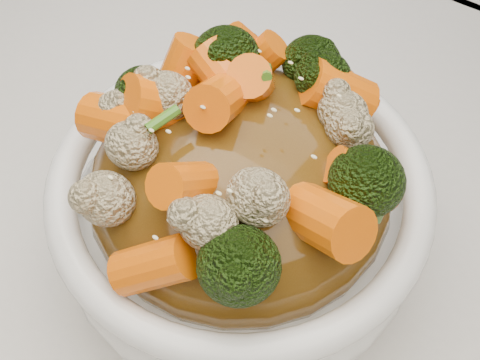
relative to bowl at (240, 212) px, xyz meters
The scene contains 8 objects.
tablecloth 0.07m from the bowl, 91.00° to the right, with size 1.20×0.80×0.04m, color silver.
bowl is the anchor object (origin of this frame).
sauce_base 0.03m from the bowl, ahead, with size 0.18×0.18×0.10m, color #52340E.
carrots 0.10m from the bowl, ahead, with size 0.18×0.18×0.05m, color orange, non-canonical shape.
broccoli 0.10m from the bowl, ahead, with size 0.18×0.18×0.05m, color black, non-canonical shape.
cauliflower 0.10m from the bowl, ahead, with size 0.18×0.18×0.04m, color #C8B789, non-canonical shape.
scallions 0.10m from the bowl, 90.00° to the left, with size 0.14×0.14×0.02m, color #3B751B, non-canonical shape.
sesame_seeds 0.10m from the bowl, 90.00° to the left, with size 0.17×0.17×0.01m, color beige, non-canonical shape.
Camera 1 is at (0.12, -0.14, 1.10)m, focal length 42.00 mm.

